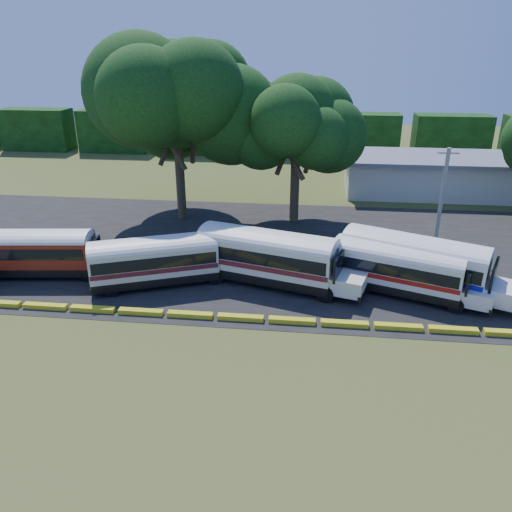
# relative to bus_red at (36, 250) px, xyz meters

# --- Properties ---
(ground) EXTENTS (160.00, 160.00, 0.00)m
(ground) POSITION_rel_bus_red_xyz_m (13.30, -5.52, -1.88)
(ground) COLOR #3B4F1A
(ground) RESTS_ON ground
(asphalt_strip) EXTENTS (64.00, 24.00, 0.02)m
(asphalt_strip) POSITION_rel_bus_red_xyz_m (14.30, 6.48, -1.87)
(asphalt_strip) COLOR black
(asphalt_strip) RESTS_ON ground
(curb) EXTENTS (53.70, 0.45, 0.30)m
(curb) POSITION_rel_bus_red_xyz_m (13.30, -4.52, -1.73)
(curb) COLOR yellow
(curb) RESTS_ON ground
(terminal_building) EXTENTS (19.00, 9.00, 4.00)m
(terminal_building) POSITION_rel_bus_red_xyz_m (31.30, 24.48, 0.16)
(terminal_building) COLOR beige
(terminal_building) RESTS_ON ground
(treeline_backdrop) EXTENTS (130.00, 4.00, 6.00)m
(treeline_backdrop) POSITION_rel_bus_red_xyz_m (13.30, 42.48, 1.12)
(treeline_backdrop) COLOR black
(treeline_backdrop) RESTS_ON ground
(bus_red) EXTENTS (10.17, 3.60, 3.27)m
(bus_red) POSITION_rel_bus_red_xyz_m (0.00, 0.00, 0.00)
(bus_red) COLOR black
(bus_red) RESTS_ON ground
(bus_cream_west) EXTENTS (10.24, 6.03, 3.30)m
(bus_cream_west) POSITION_rel_bus_red_xyz_m (8.68, -0.41, -0.01)
(bus_cream_west) COLOR black
(bus_cream_west) RESTS_ON ground
(bus_cream_east) EXTENTS (11.53, 5.74, 3.69)m
(bus_cream_east) POSITION_rel_bus_red_xyz_m (16.08, 0.53, 0.21)
(bus_cream_east) COLOR black
(bus_cream_east) RESTS_ON ground
(bus_white_red) EXTENTS (10.15, 5.75, 3.26)m
(bus_white_red) POSITION_rel_bus_red_xyz_m (24.39, 0.03, -0.03)
(bus_white_red) COLOR black
(bus_white_red) RESTS_ON ground
(bus_white_blue) EXTENTS (11.21, 6.97, 3.64)m
(bus_white_blue) POSITION_rel_bus_red_xyz_m (25.51, 0.75, 0.18)
(bus_white_blue) COLOR black
(bus_white_blue) RESTS_ON ground
(tree_west) EXTENTS (12.04, 12.04, 15.26)m
(tree_west) POSITION_rel_bus_red_xyz_m (6.82, 13.23, 8.94)
(tree_west) COLOR #322619
(tree_west) RESTS_ON ground
(tree_center) EXTENTS (9.27, 9.27, 12.72)m
(tree_center) POSITION_rel_bus_red_xyz_m (17.08, 13.76, 7.39)
(tree_center) COLOR #322619
(tree_center) RESTS_ON ground
(utility_pole) EXTENTS (1.60, 0.30, 7.71)m
(utility_pole) POSITION_rel_bus_red_xyz_m (28.67, 9.22, 2.09)
(utility_pole) COLOR gray
(utility_pole) RESTS_ON ground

